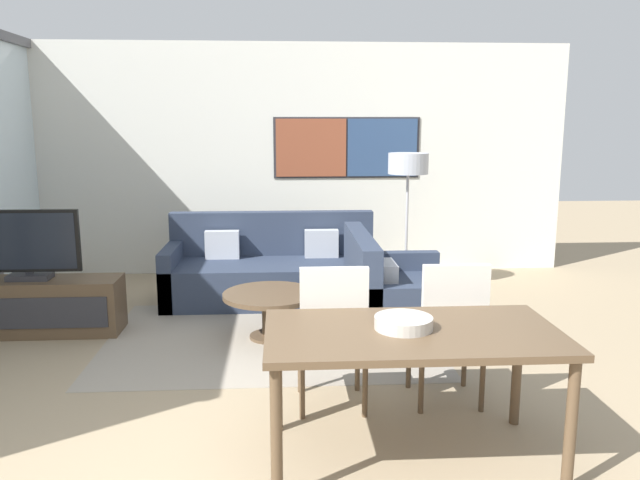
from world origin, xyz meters
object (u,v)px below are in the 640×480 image
Objects in this scene: dining_chair_centre at (449,327)px; fruit_bowl at (403,322)px; sofa_side at (394,302)px; coffee_table at (270,304)px; tv_console at (33,306)px; sofa_main at (272,273)px; dining_chair_left at (332,330)px; dining_table at (412,344)px; television at (27,246)px; floor_lamp at (408,171)px.

fruit_bowl is (-0.43, -0.62, 0.25)m from dining_chair_centre.
sofa_side is 1.49m from dining_chair_centre.
sofa_side is at bearing 4.23° from coffee_table.
tv_console is 1.07× the size of sofa_side.
fruit_bowl is (0.76, -3.26, 0.51)m from sofa_main.
sofa_side reaches higher than fruit_bowl.
dining_chair_left is (0.42, -1.41, 0.23)m from coffee_table.
dining_chair_centre reaches higher than dining_table.
sofa_side is (3.21, -0.18, 0.03)m from tv_console.
dining_chair_left reaches higher than coffee_table.
television is at bearing 141.87° from dining_table.
tv_console is 1.71× the size of television.
sofa_main is 3.41m from dining_table.
dining_table is 1.04× the size of floor_lamp.
television is 3.05m from dining_chair_left.
dining_chair_left is at bearing 121.68° from dining_table.
tv_console is at bearing -90.00° from television.
dining_table is at bearing -100.77° from floor_lamp.
television is at bearing 153.58° from dining_chair_centre.
dining_chair_centre reaches higher than fruit_bowl.
dining_chair_centre is at bearing -95.43° from floor_lamp.
sofa_main is at bearing -176.15° from floor_lamp.
sofa_side is at bearing -3.24° from television.
sofa_side is at bearing -105.62° from floor_lamp.
dining_chair_left is at bearing 119.56° from fruit_bowl.
floor_lamp is (0.26, 2.73, 0.80)m from dining_chair_centre.
television is 3.72m from dining_table.
dining_chair_centre is (1.19, -1.38, 0.23)m from coffee_table.
fruit_bowl is 3.47m from floor_lamp.
sofa_main is 2.71m from dining_chair_left.
dining_table is at bearing -68.29° from coffee_table.
tv_console reaches higher than coffee_table.
television is at bearing -154.81° from sofa_main.
floor_lamp is at bearing 17.02° from television.
dining_chair_left is (-0.38, 0.62, -0.13)m from dining_table.
floor_lamp is (1.03, 2.76, 0.80)m from dining_chair_left.
dining_chair_left is (-0.67, -1.49, 0.26)m from sofa_side.
fruit_bowl is 0.21× the size of floor_lamp.
floor_lamp reaches higher than television.
dining_table is at bearing -58.32° from dining_chair_left.
sofa_main is (2.11, 0.99, 0.04)m from tv_console.
tv_console is 3.74m from dining_table.
television is 3.77m from floor_lamp.
dining_table is (0.81, -2.03, 0.36)m from coffee_table.
dining_chair_centre is (0.38, 0.65, -0.13)m from dining_table.
tv_console is at bearing 86.78° from sofa_side.
coffee_table is (2.11, -0.26, -0.49)m from television.
sofa_main is 3.39m from fruit_bowl.
dining_chair_centre is at bearing 59.45° from dining_table.
fruit_bowl reaches higher than tv_console.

